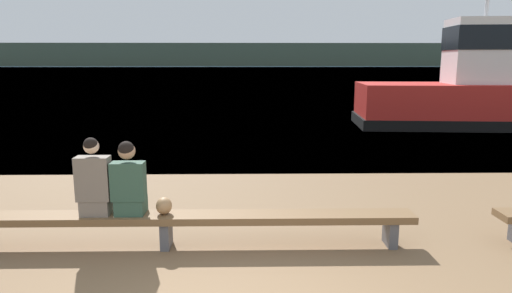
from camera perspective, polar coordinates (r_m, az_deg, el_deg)
water_surface at (r=129.86m, az=-1.14°, el=9.70°), size 240.00×240.00×0.00m
far_shoreline at (r=190.25m, az=-1.12°, el=11.41°), size 600.00×12.00×9.03m
bench_main at (r=6.33m, az=-11.22°, el=-9.01°), size 6.70×0.40×0.46m
person_left at (r=6.40m, az=-19.58°, el=-4.19°), size 0.44×0.36×1.05m
person_right at (r=6.27m, az=-15.62°, el=-4.32°), size 0.44×0.37×1.00m
shopping_bag at (r=6.27m, az=-11.43°, el=-7.28°), size 0.21×0.24×0.23m
tugboat_red at (r=19.15m, az=26.04°, el=5.98°), size 8.95×3.77×6.26m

